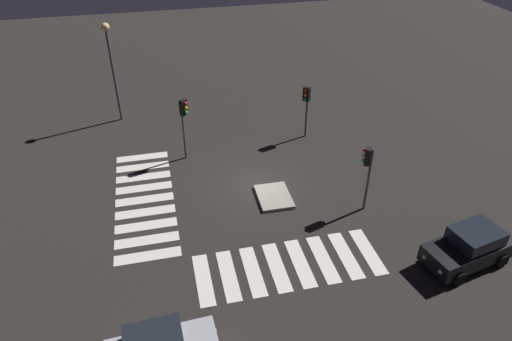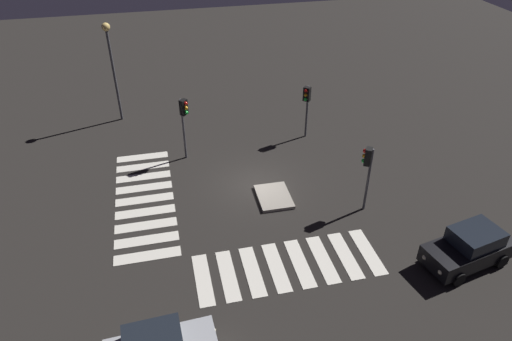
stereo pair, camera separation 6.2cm
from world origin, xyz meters
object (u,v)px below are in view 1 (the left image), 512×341
at_px(car_black, 470,247).
at_px(traffic_light_west, 306,100).
at_px(traffic_island, 274,197).
at_px(street_lamp, 110,55).
at_px(traffic_light_south, 184,115).
at_px(traffic_light_north, 368,164).

bearing_deg(car_black, traffic_light_west, -86.06).
xyz_separation_m(traffic_island, street_lamp, (-11.85, -8.43, 4.78)).
bearing_deg(traffic_island, street_lamp, -144.58).
relative_size(car_black, street_lamp, 0.65).
bearing_deg(street_lamp, traffic_light_west, 65.51).
bearing_deg(car_black, traffic_island, -54.23).
relative_size(car_black, traffic_light_south, 1.12).
relative_size(traffic_light_north, traffic_light_south, 0.93).
height_order(traffic_light_north, traffic_light_south, traffic_light_south).
distance_m(car_black, street_lamp, 24.95).
bearing_deg(traffic_light_north, traffic_light_south, -5.98).
xyz_separation_m(traffic_island, traffic_light_north, (1.95, 4.41, 2.79)).
distance_m(traffic_light_south, traffic_light_west, 8.17).
xyz_separation_m(car_black, traffic_light_west, (-13.17, -3.70, 1.88)).
relative_size(car_black, traffic_light_west, 1.23).
xyz_separation_m(traffic_island, traffic_light_south, (-5.34, -4.27, 3.01)).
height_order(traffic_light_north, street_lamp, street_lamp).
height_order(car_black, traffic_light_north, traffic_light_north).
xyz_separation_m(traffic_light_north, traffic_light_south, (-7.29, -8.68, 0.21)).
relative_size(traffic_island, car_black, 0.54).
xyz_separation_m(traffic_light_south, street_lamp, (-6.51, -4.16, 1.77)).
distance_m(traffic_light_north, street_lamp, 18.96).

